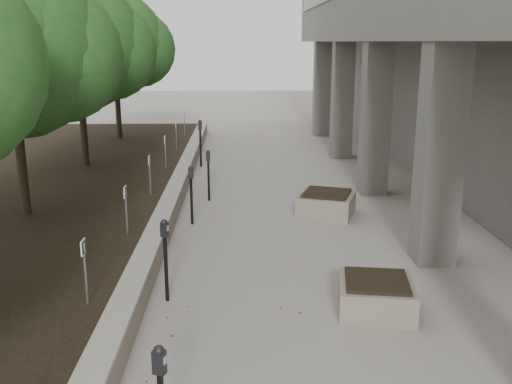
{
  "coord_description": "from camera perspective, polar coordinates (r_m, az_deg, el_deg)",
  "views": [
    {
      "loc": [
        -0.18,
        -4.0,
        3.99
      ],
      "look_at": [
        0.15,
        7.67,
        0.92
      ],
      "focal_mm": 40.19,
      "sensor_mm": 36.0,
      "label": 1
    }
  ],
  "objects": [
    {
      "name": "parking_sign_4",
      "position": [
        11.16,
        -12.79,
        -1.84
      ],
      "size": [
        0.04,
        0.22,
        0.96
      ],
      "primitive_type": null,
      "color": "black",
      "rests_on": "planting_bed"
    },
    {
      "name": "parking_sign_6",
      "position": [
        16.93,
        -9.0,
        3.95
      ],
      "size": [
        0.04,
        0.22,
        0.96
      ],
      "primitive_type": null,
      "color": "black",
      "rests_on": "planting_bed"
    },
    {
      "name": "parking_meter_2",
      "position": [
        9.12,
        -8.97,
        -6.76
      ],
      "size": [
        0.16,
        0.14,
        1.36
      ],
      "primitive_type": null,
      "rotation": [
        0.0,
        0.0,
        -0.35
      ],
      "color": "black",
      "rests_on": "ground"
    },
    {
      "name": "crabapple_tree_4",
      "position": [
        17.63,
        -17.17,
        11.26
      ],
      "size": [
        4.6,
        4.0,
        5.44
      ],
      "primitive_type": null,
      "color": "#20521F",
      "rests_on": "planting_bed"
    },
    {
      "name": "parking_meter_3",
      "position": [
        12.85,
        -6.45,
        -0.33
      ],
      "size": [
        0.15,
        0.12,
        1.35
      ],
      "primitive_type": null,
      "rotation": [
        0.0,
        0.0,
        0.22
      ],
      "color": "black",
      "rests_on": "ground"
    },
    {
      "name": "planting_bed",
      "position": [
        14.54,
        -23.04,
        -1.59
      ],
      "size": [
        7.0,
        26.0,
        0.4
      ],
      "primitive_type": "cube",
      "color": "black",
      "rests_on": "ground"
    },
    {
      "name": "parking_meter_4",
      "position": [
        14.74,
        -4.75,
        1.64
      ],
      "size": [
        0.14,
        0.1,
        1.33
      ],
      "primitive_type": null,
      "rotation": [
        0.0,
        0.0,
        0.08
      ],
      "color": "black",
      "rests_on": "ground"
    },
    {
      "name": "crabapple_tree_5",
      "position": [
        22.49,
        -13.81,
        12.1
      ],
      "size": [
        4.6,
        4.0,
        5.44
      ],
      "primitive_type": null,
      "color": "#20521F",
      "rests_on": "planting_bed"
    },
    {
      "name": "parking_sign_3",
      "position": [
        8.4,
        -16.63,
        -7.67
      ],
      "size": [
        0.04,
        0.22,
        0.96
      ],
      "primitive_type": null,
      "color": "black",
      "rests_on": "planting_bed"
    },
    {
      "name": "planter_front",
      "position": [
        9.03,
        11.86,
        -10.01
      ],
      "size": [
        1.27,
        1.27,
        0.52
      ],
      "primitive_type": null,
      "rotation": [
        0.0,
        0.0,
        -0.15
      ],
      "color": "gray",
      "rests_on": "ground"
    },
    {
      "name": "retaining_wall",
      "position": [
        13.62,
        -8.52,
        -1.38
      ],
      "size": [
        0.39,
        26.0,
        0.5
      ],
      "primitive_type": null,
      "color": "gray",
      "rests_on": "ground"
    },
    {
      "name": "parking_meter_5",
      "position": [
        18.88,
        -5.55,
        4.84
      ],
      "size": [
        0.16,
        0.12,
        1.54
      ],
      "primitive_type": null,
      "rotation": [
        0.0,
        0.0,
        0.08
      ],
      "color": "black",
      "rests_on": "ground"
    },
    {
      "name": "parking_sign_5",
      "position": [
        14.02,
        -10.51,
        1.65
      ],
      "size": [
        0.04,
        0.22,
        0.96
      ],
      "primitive_type": null,
      "color": "black",
      "rests_on": "planting_bed"
    },
    {
      "name": "planter_back",
      "position": [
        13.64,
        7.01,
        -1.14
      ],
      "size": [
        1.56,
        1.56,
        0.57
      ],
      "primitive_type": null,
      "rotation": [
        0.0,
        0.0,
        -0.34
      ],
      "color": "gray",
      "rests_on": "ground"
    },
    {
      "name": "parking_sign_8",
      "position": [
        22.81,
        -7.14,
        6.77
      ],
      "size": [
        0.04,
        0.22,
        0.96
      ],
      "primitive_type": null,
      "color": "black",
      "rests_on": "planting_bed"
    },
    {
      "name": "parking_sign_7",
      "position": [
        19.86,
        -7.94,
        5.57
      ],
      "size": [
        0.04,
        0.22,
        0.96
      ],
      "primitive_type": null,
      "color": "black",
      "rests_on": "planting_bed"
    },
    {
      "name": "crabapple_tree_3",
      "position": [
        12.88,
        -23.0,
        9.71
      ],
      "size": [
        4.6,
        4.0,
        5.44
      ],
      "primitive_type": null,
      "color": "#20521F",
      "rests_on": "planting_bed"
    },
    {
      "name": "berry_scatter",
      "position": [
        9.84,
        -1.05,
        -9.14
      ],
      "size": [
        3.3,
        14.1,
        0.02
      ],
      "primitive_type": null,
      "color": "maroon",
      "rests_on": "ground"
    }
  ]
}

